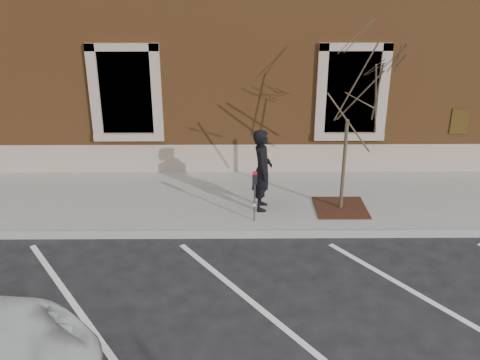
{
  "coord_description": "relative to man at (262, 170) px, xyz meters",
  "views": [
    {
      "loc": [
        -0.09,
        -10.45,
        5.7
      ],
      "look_at": [
        0.0,
        0.6,
        1.1
      ],
      "focal_mm": 40.0,
      "sensor_mm": 36.0,
      "label": 1
    }
  ],
  "objects": [
    {
      "name": "curb_near",
      "position": [
        -0.52,
        -1.18,
        -1.05
      ],
      "size": [
        40.0,
        0.12,
        0.15
      ],
      "primitive_type": "cube",
      "color": "#9E9E99",
      "rests_on": "ground"
    },
    {
      "name": "building_civic",
      "position": [
        -0.52,
        6.61,
        2.87
      ],
      "size": [
        40.0,
        8.62,
        8.0
      ],
      "color": "brown",
      "rests_on": "ground"
    },
    {
      "name": "tree_grate",
      "position": [
        1.89,
        -0.03,
        -0.96
      ],
      "size": [
        1.22,
        1.22,
        0.03
      ],
      "primitive_type": "cube",
      "color": "#452316",
      "rests_on": "sidewalk_near"
    },
    {
      "name": "ground",
      "position": [
        -0.52,
        -1.13,
        -1.13
      ],
      "size": [
        120.0,
        120.0,
        0.0
      ],
      "primitive_type": "plane",
      "color": "#28282B",
      "rests_on": "ground"
    },
    {
      "name": "parking_stripes",
      "position": [
        -0.52,
        -3.33,
        -1.12
      ],
      "size": [
        28.0,
        4.4,
        0.01
      ],
      "primitive_type": null,
      "color": "silver",
      "rests_on": "ground"
    },
    {
      "name": "man",
      "position": [
        0.0,
        0.0,
        0.0
      ],
      "size": [
        0.52,
        0.74,
        1.95
      ],
      "primitive_type": "imported",
      "rotation": [
        0.0,
        0.0,
        1.5
      ],
      "color": "black",
      "rests_on": "sidewalk_near"
    },
    {
      "name": "sidewalk_near",
      "position": [
        -0.52,
        0.62,
        -1.05
      ],
      "size": [
        40.0,
        3.5,
        0.15
      ],
      "primitive_type": "cube",
      "color": "#9C9992",
      "rests_on": "ground"
    },
    {
      "name": "parking_meter",
      "position": [
        -0.2,
        -0.67,
        -0.15
      ],
      "size": [
        0.11,
        0.08,
        1.2
      ],
      "rotation": [
        0.0,
        0.0,
        0.02
      ],
      "color": "#595B60",
      "rests_on": "sidewalk_near"
    },
    {
      "name": "sapling",
      "position": [
        1.89,
        -0.03,
        1.83
      ],
      "size": [
        2.4,
        2.4,
        4.01
      ],
      "color": "#4D422E",
      "rests_on": "sidewalk_near"
    }
  ]
}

